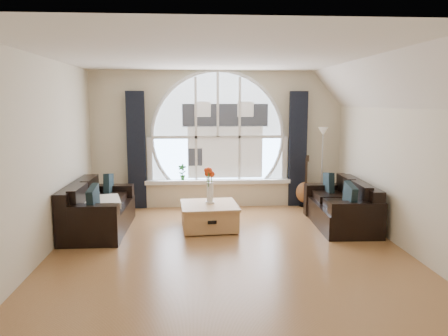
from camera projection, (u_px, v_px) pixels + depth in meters
The scene contains 21 objects.
ground at pixel (228, 250), 6.19m from camera, with size 5.00×5.50×0.01m, color brown.
ceiling at pixel (229, 56), 5.78m from camera, with size 5.00×5.50×0.01m, color silver.
wall_back at pixel (218, 139), 8.69m from camera, with size 5.00×0.01×2.70m, color beige.
wall_front at pixel (257, 202), 3.27m from camera, with size 5.00×0.01×2.70m, color beige.
wall_left at pixel (42, 158), 5.81m from camera, with size 0.01×5.50×2.70m, color beige.
wall_right at pixel (404, 155), 6.15m from camera, with size 0.01×5.50×2.70m, color beige.
attic_slope at pixel (388, 83), 5.98m from camera, with size 0.92×5.50×0.72m, color silver.
arched_window at pixel (218, 126), 8.62m from camera, with size 2.60×0.06×2.15m, color silver.
window_sill at pixel (218, 181), 8.72m from camera, with size 2.90×0.22×0.08m, color white.
window_frame at pixel (218, 126), 8.59m from camera, with size 2.76×0.08×2.15m, color white.
neighbor_house at pixel (225, 132), 8.64m from camera, with size 1.70×0.02×1.50m, color silver.
curtain_left at pixel (136, 150), 8.50m from camera, with size 0.35×0.12×2.30m, color black.
curtain_right at pixel (298, 149), 8.71m from camera, with size 0.35×0.12×2.30m, color black.
sofa_left at pixel (99, 207), 7.07m from camera, with size 0.89×1.78×0.79m, color black.
sofa_right at pixel (341, 203), 7.35m from camera, with size 0.85×1.69×0.75m, color black.
coffee_chest at pixel (209, 215), 7.24m from camera, with size 0.92×0.92×0.45m, color #B18151.
throw_blanket at pixel (102, 202), 6.97m from camera, with size 0.55×0.55×0.10m, color silver.
vase_flowers at pixel (210, 180), 7.23m from camera, with size 0.24×0.24×0.70m, color white.
floor_lamp at pixel (322, 167), 8.65m from camera, with size 0.24×0.24×1.60m, color #B2B2B2.
guitar at pixel (305, 181), 8.64m from camera, with size 0.36×0.24×1.06m, color brown.
potted_plant at pixel (182, 172), 8.64m from camera, with size 0.17×0.11×0.32m, color #1E6023.
Camera 1 is at (-0.47, -5.92, 2.10)m, focal length 34.85 mm.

